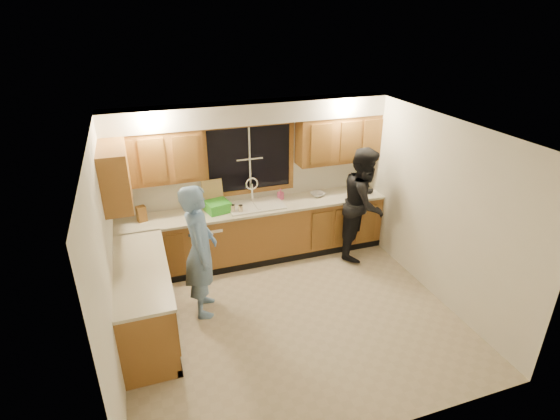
{
  "coord_description": "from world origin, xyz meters",
  "views": [
    {
      "loc": [
        -1.65,
        -4.36,
        3.72
      ],
      "look_at": [
        0.07,
        0.65,
        1.26
      ],
      "focal_mm": 28.0,
      "sensor_mm": 36.0,
      "label": 1
    }
  ],
  "objects_px": {
    "dishwasher": "(204,244)",
    "soap_bottle": "(280,194)",
    "dish_crate": "(217,206)",
    "man": "(200,251)",
    "knife_block": "(141,214)",
    "woman": "(364,203)",
    "bowl": "(317,194)",
    "stove": "(147,329)",
    "sink": "(256,209)"
  },
  "relations": [
    {
      "from": "dishwasher",
      "to": "soap_bottle",
      "type": "relative_size",
      "value": 4.63
    },
    {
      "from": "dish_crate",
      "to": "soap_bottle",
      "type": "height_order",
      "value": "soap_bottle"
    },
    {
      "from": "man",
      "to": "dish_crate",
      "type": "height_order",
      "value": "man"
    },
    {
      "from": "dishwasher",
      "to": "man",
      "type": "bearing_deg",
      "value": -100.46
    },
    {
      "from": "man",
      "to": "dish_crate",
      "type": "distance_m",
      "value": 1.17
    },
    {
      "from": "dishwasher",
      "to": "knife_block",
      "type": "relative_size",
      "value": 3.56
    },
    {
      "from": "soap_bottle",
      "to": "knife_block",
      "type": "bearing_deg",
      "value": -177.21
    },
    {
      "from": "woman",
      "to": "dish_crate",
      "type": "xyz_separation_m",
      "value": [
        -2.26,
        0.42,
        0.09
      ]
    },
    {
      "from": "bowl",
      "to": "stove",
      "type": "bearing_deg",
      "value": -146.73
    },
    {
      "from": "sink",
      "to": "bowl",
      "type": "height_order",
      "value": "sink"
    },
    {
      "from": "dish_crate",
      "to": "bowl",
      "type": "relative_size",
      "value": 1.45
    },
    {
      "from": "sink",
      "to": "bowl",
      "type": "relative_size",
      "value": 3.73
    },
    {
      "from": "man",
      "to": "woman",
      "type": "xyz_separation_m",
      "value": [
        2.71,
        0.66,
        0.0
      ]
    },
    {
      "from": "man",
      "to": "dish_crate",
      "type": "relative_size",
      "value": 5.38
    },
    {
      "from": "knife_block",
      "to": "woman",
      "type": "bearing_deg",
      "value": -26.51
    },
    {
      "from": "dishwasher",
      "to": "dish_crate",
      "type": "height_order",
      "value": "dish_crate"
    },
    {
      "from": "sink",
      "to": "man",
      "type": "relative_size",
      "value": 0.48
    },
    {
      "from": "man",
      "to": "knife_block",
      "type": "relative_size",
      "value": 7.84
    },
    {
      "from": "stove",
      "to": "dish_crate",
      "type": "xyz_separation_m",
      "value": [
        1.2,
        1.83,
        0.55
      ]
    },
    {
      "from": "dishwasher",
      "to": "woman",
      "type": "xyz_separation_m",
      "value": [
        2.51,
        -0.4,
        0.5
      ]
    },
    {
      "from": "man",
      "to": "knife_block",
      "type": "distance_m",
      "value": 1.29
    },
    {
      "from": "man",
      "to": "soap_bottle",
      "type": "xyz_separation_m",
      "value": [
        1.5,
        1.21,
        0.11
      ]
    },
    {
      "from": "stove",
      "to": "man",
      "type": "relative_size",
      "value": 0.5
    },
    {
      "from": "dishwasher",
      "to": "man",
      "type": "height_order",
      "value": "man"
    },
    {
      "from": "dishwasher",
      "to": "stove",
      "type": "distance_m",
      "value": 2.04
    },
    {
      "from": "dishwasher",
      "to": "knife_block",
      "type": "distance_m",
      "value": 1.05
    },
    {
      "from": "stove",
      "to": "dish_crate",
      "type": "bearing_deg",
      "value": 56.68
    },
    {
      "from": "stove",
      "to": "dish_crate",
      "type": "height_order",
      "value": "dish_crate"
    },
    {
      "from": "sink",
      "to": "bowl",
      "type": "xyz_separation_m",
      "value": [
        1.07,
        0.06,
        0.08
      ]
    },
    {
      "from": "woman",
      "to": "sink",
      "type": "bearing_deg",
      "value": 117.08
    },
    {
      "from": "sink",
      "to": "woman",
      "type": "height_order",
      "value": "woman"
    },
    {
      "from": "stove",
      "to": "woman",
      "type": "distance_m",
      "value": 3.76
    },
    {
      "from": "dishwasher",
      "to": "stove",
      "type": "height_order",
      "value": "stove"
    },
    {
      "from": "man",
      "to": "bowl",
      "type": "xyz_separation_m",
      "value": [
        2.11,
        1.13,
        0.05
      ]
    },
    {
      "from": "sink",
      "to": "dishwasher",
      "type": "bearing_deg",
      "value": -179.01
    },
    {
      "from": "knife_block",
      "to": "bowl",
      "type": "relative_size",
      "value": 1.0
    },
    {
      "from": "dishwasher",
      "to": "dish_crate",
      "type": "distance_m",
      "value": 0.64
    },
    {
      "from": "dishwasher",
      "to": "soap_bottle",
      "type": "xyz_separation_m",
      "value": [
        1.3,
        0.15,
        0.6
      ]
    },
    {
      "from": "sink",
      "to": "soap_bottle",
      "type": "xyz_separation_m",
      "value": [
        0.45,
        0.13,
        0.14
      ]
    },
    {
      "from": "knife_block",
      "to": "bowl",
      "type": "bearing_deg",
      "value": -18.3
    },
    {
      "from": "sink",
      "to": "man",
      "type": "distance_m",
      "value": 1.5
    },
    {
      "from": "woman",
      "to": "knife_block",
      "type": "distance_m",
      "value": 3.39
    },
    {
      "from": "woman",
      "to": "bowl",
      "type": "bearing_deg",
      "value": 92.43
    },
    {
      "from": "sink",
      "to": "soap_bottle",
      "type": "height_order",
      "value": "sink"
    },
    {
      "from": "dishwasher",
      "to": "stove",
      "type": "xyz_separation_m",
      "value": [
        -0.95,
        -1.81,
        0.04
      ]
    },
    {
      "from": "sink",
      "to": "man",
      "type": "bearing_deg",
      "value": -134.17
    },
    {
      "from": "stove",
      "to": "soap_bottle",
      "type": "distance_m",
      "value": 3.04
    },
    {
      "from": "sink",
      "to": "woman",
      "type": "xyz_separation_m",
      "value": [
        1.66,
        -0.42,
        0.04
      ]
    },
    {
      "from": "stove",
      "to": "soap_bottle",
      "type": "relative_size",
      "value": 5.08
    },
    {
      "from": "stove",
      "to": "bowl",
      "type": "xyz_separation_m",
      "value": [
        2.87,
        1.88,
        0.5
      ]
    }
  ]
}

